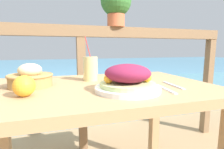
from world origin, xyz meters
The scene contains 10 objects.
patio_table centered at (0.00, 0.00, 0.64)m, with size 1.17×0.74×0.75m.
railing_fence centered at (0.00, 0.64, 0.83)m, with size 2.80×0.08×1.12m.
sea_backdrop centered at (0.00, 3.14, 0.30)m, with size 12.00×4.00×0.59m.
salad_plate centered at (0.10, -0.16, 0.80)m, with size 0.28×0.28×0.12m.
drink_glass centered at (-0.01, 0.14, 0.82)m, with size 0.08×0.08×0.25m.
bread_basket centered at (-0.32, 0.06, 0.79)m, with size 0.21×0.21×0.11m.
potted_plant centered at (0.31, 0.64, 1.32)m, with size 0.26×0.26×0.35m.
fork centered at (0.27, -0.18, 0.75)m, with size 0.04×0.18×0.00m.
knife centered at (0.36, -0.12, 0.75)m, with size 0.03×0.18×0.00m.
orange_near_basket centered at (-0.31, -0.12, 0.79)m, with size 0.08×0.08×0.08m.
Camera 1 is at (-0.18, -0.85, 0.93)m, focal length 28.00 mm.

